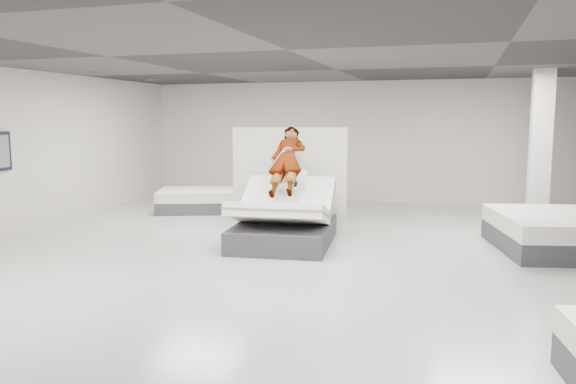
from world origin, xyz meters
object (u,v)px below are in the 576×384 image
(hero_bed, at_px, (284,221))
(column, at_px, (540,149))
(flat_bed_left_far, at_px, (199,200))
(flat_bed_right_far, at_px, (551,233))
(person, at_px, (287,171))
(remote, at_px, (296,184))
(divider_panel, at_px, (290,179))

(hero_bed, relative_size, column, 0.73)
(flat_bed_left_far, relative_size, column, 0.70)
(hero_bed, xyz_separation_m, column, (4.49, 3.08, 1.18))
(flat_bed_right_far, bearing_deg, person, -173.09)
(remote, xyz_separation_m, divider_panel, (-0.50, 1.30, -0.06))
(flat_bed_left_far, bearing_deg, divider_panel, -29.82)
(remote, relative_size, column, 0.04)
(person, distance_m, flat_bed_left_far, 4.09)
(hero_bed, distance_m, column, 5.58)
(person, xyz_separation_m, flat_bed_left_far, (-3.02, 2.56, -1.03))
(person, height_order, divider_panel, person)
(divider_panel, relative_size, flat_bed_left_far, 1.00)
(column, bearing_deg, flat_bed_left_far, -178.39)
(hero_bed, distance_m, remote, 0.70)
(flat_bed_right_far, relative_size, flat_bed_left_far, 1.15)
(remote, bearing_deg, flat_bed_right_far, 5.70)
(hero_bed, xyz_separation_m, flat_bed_left_far, (-3.05, 2.87, -0.16))
(remote, height_order, column, column)
(hero_bed, distance_m, flat_bed_left_far, 4.19)
(flat_bed_left_far, height_order, column, column)
(remote, relative_size, divider_panel, 0.06)
(divider_panel, relative_size, flat_bed_right_far, 0.87)
(flat_bed_left_far, bearing_deg, hero_bed, -43.28)
(remote, distance_m, column, 5.30)
(hero_bed, bearing_deg, flat_bed_right_far, 10.79)
(hero_bed, bearing_deg, column, 34.45)
(flat_bed_right_far, distance_m, column, 2.58)
(flat_bed_right_far, bearing_deg, column, 89.02)
(flat_bed_right_far, xyz_separation_m, column, (0.04, 2.23, 1.29))
(remote, xyz_separation_m, flat_bed_left_far, (-3.27, 2.89, -0.82))
(flat_bed_left_far, bearing_deg, column, 1.61)
(hero_bed, height_order, flat_bed_left_far, hero_bed)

